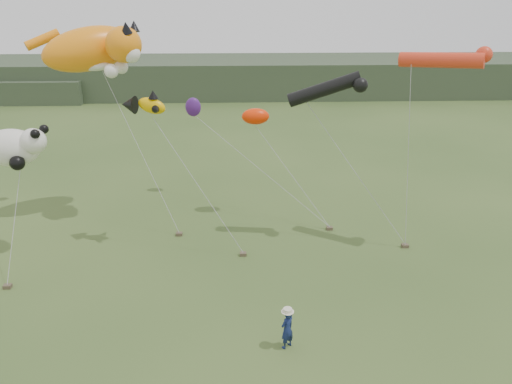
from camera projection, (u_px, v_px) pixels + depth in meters
ground at (258, 313)px, 19.12m from camera, size 120.00×120.00×0.00m
headland at (216, 77)px, 59.71m from camera, size 90.00×13.00×4.00m
festival_attendant at (287, 329)px, 17.00m from camera, size 0.64×0.63×1.49m
sandbag_anchors at (240, 248)px, 23.76m from camera, size 17.94×5.16×0.16m
cat_kite at (97, 49)px, 24.65m from camera, size 6.21×4.21×2.83m
fish_kite at (143, 105)px, 22.15m from camera, size 2.23×1.45×1.15m
tube_kites at (392, 73)px, 21.92m from camera, size 8.46×2.67×2.87m
panda_kite at (15, 147)px, 21.85m from camera, size 2.93×1.90×1.82m
misc_kites at (231, 113)px, 26.92m from camera, size 4.64×3.84×1.13m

